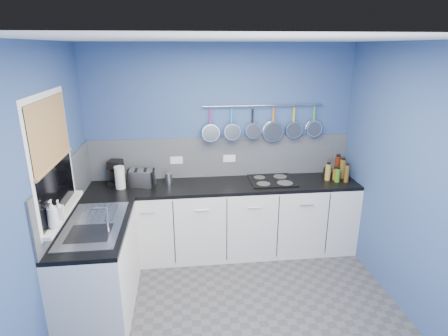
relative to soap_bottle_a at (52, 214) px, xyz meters
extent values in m
cube|color=#47474C|center=(1.53, 0.02, -1.18)|extent=(3.20, 3.00, 0.02)
cube|color=white|center=(1.53, 0.02, 1.34)|extent=(3.20, 3.00, 0.02)
cube|color=#314B82|center=(1.53, 1.53, 0.08)|extent=(3.20, 0.02, 2.50)
cube|color=#314B82|center=(1.53, -1.49, 0.08)|extent=(3.20, 0.02, 2.50)
cube|color=#314B82|center=(-0.08, 0.02, 0.08)|extent=(0.02, 3.00, 2.50)
cube|color=#314B82|center=(3.14, 0.02, 0.08)|extent=(0.02, 3.00, 2.50)
cube|color=slate|center=(1.53, 1.51, -0.02)|extent=(3.20, 0.02, 0.50)
cube|color=slate|center=(-0.06, 0.62, -0.02)|extent=(0.02, 1.80, 0.50)
cube|color=silver|center=(1.53, 1.22, -0.74)|extent=(3.20, 0.60, 0.86)
cube|color=black|center=(1.53, 1.22, -0.29)|extent=(3.20, 0.60, 0.04)
cube|color=silver|center=(0.23, 0.32, -0.74)|extent=(0.60, 1.20, 0.86)
cube|color=black|center=(0.23, 0.32, -0.29)|extent=(0.60, 1.20, 0.04)
cube|color=white|center=(-0.05, 0.32, 0.38)|extent=(0.01, 1.00, 1.10)
cube|color=black|center=(-0.04, 0.32, 0.38)|extent=(0.01, 0.90, 1.00)
cube|color=#B57C4D|center=(-0.03, 0.32, 0.61)|extent=(0.01, 0.90, 0.55)
cube|color=white|center=(-0.02, 0.32, -0.13)|extent=(0.10, 0.98, 0.03)
cube|color=silver|center=(0.23, 0.32, -0.27)|extent=(0.50, 0.95, 0.01)
cube|color=white|center=(0.98, 1.49, -0.04)|extent=(0.15, 0.01, 0.09)
cube|color=white|center=(1.63, 1.49, -0.04)|extent=(0.15, 0.01, 0.09)
cylinder|color=silver|center=(2.03, 1.47, 0.61)|extent=(1.45, 0.02, 0.02)
imported|color=white|center=(0.00, 0.00, 0.00)|extent=(0.09, 0.10, 0.24)
imported|color=white|center=(0.00, 0.15, -0.03)|extent=(0.09, 0.09, 0.17)
cylinder|color=white|center=(0.34, 1.22, -0.14)|extent=(0.14, 0.14, 0.26)
cube|color=silver|center=(0.57, 1.28, -0.18)|extent=(0.33, 0.25, 0.19)
cylinder|color=silver|center=(0.88, 1.34, -0.21)|extent=(0.10, 0.10, 0.12)
cube|color=black|center=(2.12, 1.25, -0.26)|extent=(0.54, 0.47, 0.01)
cylinder|color=#4C190C|center=(2.98, 1.35, -0.14)|extent=(0.07, 0.07, 0.26)
cylinder|color=black|center=(2.87, 1.35, -0.22)|extent=(0.06, 0.06, 0.10)
cylinder|color=black|center=(2.82, 1.33, -0.22)|extent=(0.06, 0.06, 0.11)
cylinder|color=brown|center=(3.00, 1.25, -0.15)|extent=(0.07, 0.07, 0.24)
cylinder|color=#8C5914|center=(2.90, 1.23, -0.20)|extent=(0.06, 0.06, 0.13)
cylinder|color=olive|center=(2.80, 1.22, -0.17)|extent=(0.07, 0.07, 0.20)
cylinder|color=brown|center=(3.00, 1.12, -0.16)|extent=(0.06, 0.06, 0.21)
cylinder|color=#3F721E|center=(2.89, 1.14, -0.19)|extent=(0.06, 0.06, 0.16)
camera|label=1|loc=(1.07, -2.83, 1.28)|focal=29.51mm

